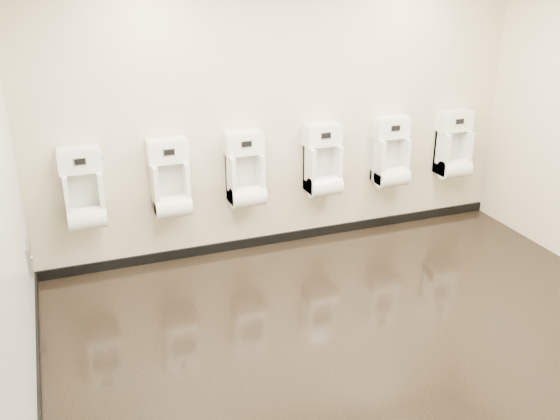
# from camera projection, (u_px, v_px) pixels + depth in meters

# --- Properties ---
(ground) EXTENTS (5.00, 3.50, 0.00)m
(ground) POSITION_uv_depth(u_px,v_px,m) (359.00, 326.00, 5.15)
(ground) COLOR black
(ground) RESTS_ON ground
(back_wall) EXTENTS (5.00, 0.02, 2.80)m
(back_wall) POSITION_uv_depth(u_px,v_px,m) (284.00, 112.00, 6.12)
(back_wall) COLOR beige
(back_wall) RESTS_ON ground
(front_wall) EXTENTS (5.00, 0.02, 2.80)m
(front_wall) POSITION_uv_depth(u_px,v_px,m) (535.00, 271.00, 3.10)
(front_wall) COLOR beige
(front_wall) RESTS_ON ground
(left_wall) EXTENTS (0.02, 3.50, 2.80)m
(left_wall) POSITION_uv_depth(u_px,v_px,m) (4.00, 212.00, 3.80)
(left_wall) COLOR beige
(left_wall) RESTS_ON ground
(tile_overlay_left) EXTENTS (0.01, 3.50, 2.80)m
(tile_overlay_left) POSITION_uv_depth(u_px,v_px,m) (4.00, 211.00, 3.80)
(tile_overlay_left) COLOR silver
(tile_overlay_left) RESTS_ON ground
(skirting_back) EXTENTS (5.00, 0.02, 0.10)m
(skirting_back) POSITION_uv_depth(u_px,v_px,m) (284.00, 237.00, 6.63)
(skirting_back) COLOR black
(skirting_back) RESTS_ON ground
(skirting_left) EXTENTS (0.02, 3.50, 0.10)m
(skirting_left) POSITION_uv_depth(u_px,v_px,m) (39.00, 390.00, 4.32)
(skirting_left) COLOR black
(skirting_left) RESTS_ON ground
(access_panel) EXTENTS (0.04, 0.25, 0.25)m
(access_panel) POSITION_uv_depth(u_px,v_px,m) (29.00, 258.00, 5.19)
(access_panel) COLOR #9E9EA3
(access_panel) RESTS_ON left_wall
(urinal_0) EXTENTS (0.39, 0.29, 0.72)m
(urinal_0) POSITION_uv_depth(u_px,v_px,m) (84.00, 195.00, 5.59)
(urinal_0) COLOR white
(urinal_0) RESTS_ON back_wall
(urinal_1) EXTENTS (0.39, 0.29, 0.72)m
(urinal_1) POSITION_uv_depth(u_px,v_px,m) (170.00, 184.00, 5.84)
(urinal_1) COLOR white
(urinal_1) RESTS_ON back_wall
(urinal_2) EXTENTS (0.39, 0.29, 0.72)m
(urinal_2) POSITION_uv_depth(u_px,v_px,m) (246.00, 175.00, 6.08)
(urinal_2) COLOR white
(urinal_2) RESTS_ON back_wall
(urinal_3) EXTENTS (0.39, 0.29, 0.72)m
(urinal_3) POSITION_uv_depth(u_px,v_px,m) (323.00, 165.00, 6.35)
(urinal_3) COLOR white
(urinal_3) RESTS_ON back_wall
(urinal_4) EXTENTS (0.39, 0.29, 0.72)m
(urinal_4) POSITION_uv_depth(u_px,v_px,m) (391.00, 157.00, 6.60)
(urinal_4) COLOR white
(urinal_4) RESTS_ON back_wall
(urinal_5) EXTENTS (0.39, 0.29, 0.72)m
(urinal_5) POSITION_uv_depth(u_px,v_px,m) (454.00, 149.00, 6.85)
(urinal_5) COLOR white
(urinal_5) RESTS_ON back_wall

